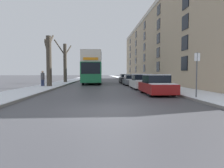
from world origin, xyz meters
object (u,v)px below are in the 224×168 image
Objects in this scene: pedestrian_left_sidewalk at (43,78)px; parked_car_1 at (142,82)px; bare_tree_left_1 at (65,61)px; parked_car_2 at (132,80)px; bare_tree_left_0 at (49,59)px; street_sign_post at (197,73)px; double_decker_bus at (93,67)px; parked_car_3 at (126,79)px; oncoming_van at (90,74)px; parked_car_0 at (156,85)px.

parked_car_1 is at bearing -43.02° from pedestrian_left_sidewalk.
parked_car_2 is at bearing -34.61° from bare_tree_left_1.
parked_car_2 is (9.39, 3.54, -2.42)m from bare_tree_left_0.
bare_tree_left_1 is 16.12m from parked_car_1.
bare_tree_left_0 is at bearing 164.11° from parked_car_1.
parked_car_1 is at bearing -53.38° from bare_tree_left_1.
street_sign_post is (10.87, -20.89, -1.84)m from bare_tree_left_1.
parked_car_3 is at bearing 11.32° from double_decker_bus.
parked_car_3 is at bearing -68.64° from oncoming_van.
parked_car_1 is 0.94× the size of parked_car_3.
pedestrian_left_sidewalk is (-10.04, 7.62, 0.32)m from parked_car_0.
oncoming_van reaches higher than parked_car_0.
parked_car_3 is 13.67m from pedestrian_left_sidewalk.
street_sign_post is at bearing -84.45° from parked_car_2.
parked_car_3 is at bearing -5.60° from bare_tree_left_1.
parked_car_2 is at bearing -41.93° from double_decker_bus.
parked_car_3 reaches higher than parked_car_2.
parked_car_2 is at bearing 95.55° from street_sign_post.
parked_car_2 is 1.71× the size of street_sign_post.
double_decker_bus is 9.73m from pedestrian_left_sidewalk.
parked_car_0 is at bearing -72.14° from double_decker_bus.
bare_tree_left_0 is 0.53× the size of double_decker_bus.
parked_car_1 is at bearing -64.69° from double_decker_bus.
street_sign_post is at bearing -86.01° from parked_car_3.
street_sign_post reaches higher than parked_car_3.
parked_car_1 is 6.22m from parked_car_2.
pedestrian_left_sidewalk reaches higher than parked_car_2.
parked_car_0 is 2.35× the size of pedestrian_left_sidewalk.
bare_tree_left_0 is at bearing -18.93° from pedestrian_left_sidewalk.
bare_tree_left_1 is 11.84m from parked_car_2.
pedestrian_left_sidewalk is at bearing -137.31° from parked_car_3.
parked_car_1 is at bearing -77.16° from oncoming_van.
oncoming_van is at bearing 53.39° from pedestrian_left_sidewalk.
parked_car_0 is at bearing -79.05° from oncoming_van.
bare_tree_left_0 is 10.33m from parked_car_2.
parked_car_1 is 2.24× the size of pedestrian_left_sidewalk.
pedestrian_left_sidewalk is (-3.58, -25.80, -0.27)m from oncoming_van.
double_decker_bus is at bearing -24.08° from bare_tree_left_1.
parked_car_0 is at bearing -90.00° from parked_car_3.
parked_car_0 is at bearing 114.36° from street_sign_post.
parked_car_2 is (0.00, 6.21, -0.04)m from parked_car_1.
street_sign_post is (11.44, -10.69, 0.54)m from pedestrian_left_sidewalk.
oncoming_van is at bearing 111.36° from parked_car_3.
parked_car_2 is 10.69m from pedestrian_left_sidewalk.
bare_tree_left_1 is 20.36m from parked_car_0.
bare_tree_left_1 is at bearing 174.40° from parked_car_3.
bare_tree_left_1 is at bearing -100.94° from oncoming_van.
double_decker_bus reaches higher than oncoming_van.
bare_tree_left_0 is 12.40m from parked_car_0.
parked_car_1 is (5.11, -10.80, -1.83)m from double_decker_bus.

